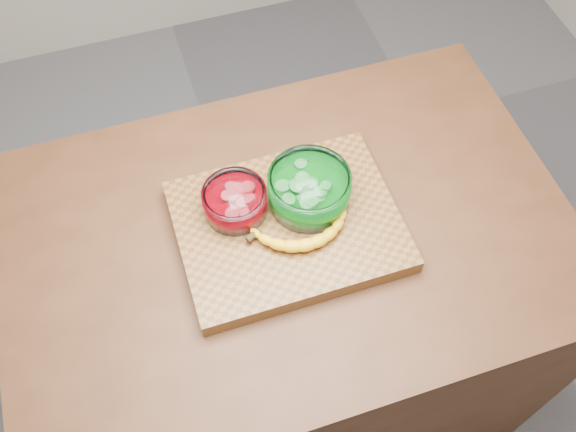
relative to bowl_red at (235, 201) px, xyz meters
name	(u,v)px	position (x,y,z in m)	size (l,w,h in m)	color
ground	(288,373)	(0.09, -0.06, -0.97)	(3.50, 3.50, 0.00)	slate
counter	(288,318)	(0.09, -0.06, -0.52)	(1.20, 0.80, 0.90)	#482815
cutting_board	(288,226)	(0.09, -0.06, -0.05)	(0.45, 0.35, 0.04)	brown
bowl_red	(235,201)	(0.00, 0.00, 0.00)	(0.13, 0.13, 0.06)	white
bowl_green	(309,189)	(0.15, -0.02, 0.01)	(0.17, 0.17, 0.08)	white
banana	(303,233)	(0.11, -0.10, -0.02)	(0.23, 0.11, 0.03)	yellow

